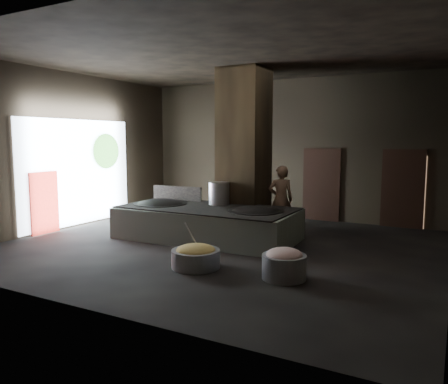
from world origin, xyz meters
The scene contains 27 objects.
floor centered at (0.00, 0.00, -0.05)m, with size 10.00×9.00×0.10m, color black.
ceiling centered at (0.00, 0.00, 4.55)m, with size 10.00×9.00×0.10m, color black.
back_wall centered at (0.00, 4.55, 2.25)m, with size 10.00×0.10×4.50m, color black.
front_wall centered at (0.00, -4.55, 2.25)m, with size 10.00×0.10×4.50m, color black.
left_wall centered at (-5.05, 0.00, 2.25)m, with size 0.10×9.00×4.50m, color black.
pillar centered at (-0.30, 1.90, 2.25)m, with size 1.20×1.20×4.50m, color black.
hearth_platform centered at (-0.67, 0.48, 0.40)m, with size 4.58×2.19×0.80m, color silver.
platform_cap centered at (-0.67, 0.48, 0.82)m, with size 4.48×2.15×0.03m, color black.
wok_left centered at (-2.12, 0.43, 0.75)m, with size 1.44×1.44×0.40m, color black.
wok_left_rim centered at (-2.12, 0.43, 0.82)m, with size 1.47×1.47×0.05m, color black.
wok_right centered at (0.68, 0.53, 0.75)m, with size 1.34×1.34×0.38m, color black.
wok_right_rim centered at (0.68, 0.53, 0.82)m, with size 1.37×1.37×0.05m, color black.
stock_pot centered at (-0.62, 1.03, 1.13)m, with size 0.56×0.56×0.60m, color #B2B5BA.
splash_guard centered at (-2.12, 1.23, 1.03)m, with size 1.59×0.06×0.40m, color black.
cook centered at (0.76, 2.04, 0.93)m, with size 0.68×0.44×1.86m, color brown.
veg_basin centered at (0.45, -1.85, 0.18)m, with size 0.98×0.98×0.36m, color gray.
veg_fill centered at (0.45, -1.85, 0.35)m, with size 0.81×0.81×0.25m, color #A3B557.
ladle centered at (0.30, -1.70, 0.55)m, with size 0.03×0.03×0.78m, color #B2B5BA.
meat_basin centered at (2.27, -1.68, 0.23)m, with size 0.82×0.82×0.45m, color gray.
meat_fill centered at (2.27, -1.68, 0.45)m, with size 0.68×0.68×0.26m, color tan.
doorway_near centered at (1.20, 4.45, 1.10)m, with size 1.18×0.08×2.38m, color black.
doorway_near_glow centered at (1.31, 4.55, 1.05)m, with size 0.76×0.04×1.79m, color #8C6647.
doorway_far centered at (3.60, 4.45, 1.10)m, with size 1.18×0.08×2.38m, color black.
doorway_far_glow centered at (3.76, 4.50, 1.05)m, with size 0.90×0.04×2.12m, color #8C6647.
left_opening centered at (-4.95, 0.20, 1.60)m, with size 0.04×4.20×3.10m, color white.
pavilion_sliver centered at (-4.88, -1.10, 0.85)m, with size 0.05×0.90×1.70m, color maroon.
tree_silhouette centered at (-4.85, 1.30, 2.20)m, with size 0.28×1.10×1.10m, color #194714.
Camera 1 is at (5.02, -9.11, 2.57)m, focal length 35.00 mm.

